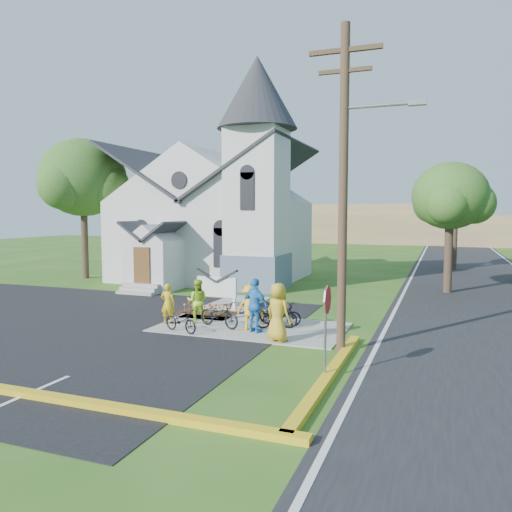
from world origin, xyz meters
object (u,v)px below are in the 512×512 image
at_px(bike_1, 265,312).
at_px(cyclist_3, 250,307).
at_px(bike_3, 276,316).
at_px(bike_4, 280,314).
at_px(utility_pole, 345,178).
at_px(cyclist_0, 168,304).
at_px(church_sign, 217,287).
at_px(cyclist_1, 197,301).
at_px(cyclist_4, 278,312).
at_px(bike_2, 219,314).
at_px(cyclist_2, 255,305).
at_px(bike_0, 181,321).
at_px(stop_sign, 327,312).

bearing_deg(bike_1, cyclist_3, -179.85).
relative_size(bike_3, bike_4, 0.97).
bearing_deg(utility_pole, bike_4, 137.48).
xyz_separation_m(utility_pole, cyclist_0, (-7.06, 1.31, -4.56)).
bearing_deg(utility_pole, cyclist_0, 169.46).
height_order(church_sign, cyclist_1, cyclist_1).
bearing_deg(utility_pole, cyclist_4, 172.40).
distance_m(church_sign, bike_2, 3.63).
bearing_deg(cyclist_0, cyclist_3, 175.07).
bearing_deg(bike_1, bike_3, -119.96).
height_order(cyclist_1, bike_1, cyclist_1).
height_order(cyclist_1, bike_2, cyclist_1).
distance_m(cyclist_1, cyclist_4, 4.18).
bearing_deg(cyclist_2, cyclist_3, -19.62).
bearing_deg(bike_2, cyclist_1, 85.97).
xyz_separation_m(cyclist_2, cyclist_4, (1.16, -0.91, 0.01)).
distance_m(cyclist_3, bike_3, 1.07).
xyz_separation_m(utility_pole, bike_1, (-3.53, 2.57, -4.89)).
bearing_deg(utility_pole, bike_3, 144.82).
distance_m(church_sign, bike_1, 3.74).
relative_size(cyclist_4, bike_4, 1.20).
bearing_deg(church_sign, cyclist_3, -48.59).
bearing_deg(cyclist_2, bike_4, -87.19).
relative_size(bike_0, cyclist_4, 0.80).
height_order(cyclist_0, cyclist_4, cyclist_4).
bearing_deg(bike_1, cyclist_4, -140.90).
xyz_separation_m(utility_pole, bike_3, (-2.88, 2.03, -4.87)).
xyz_separation_m(utility_pole, cyclist_2, (-3.41, 1.21, -4.37)).
bearing_deg(church_sign, bike_1, -35.11).
distance_m(cyclist_1, bike_4, 3.29).
distance_m(stop_sign, cyclist_1, 7.76).
height_order(church_sign, cyclist_3, cyclist_3).
bearing_deg(cyclist_1, bike_0, 78.27).
bearing_deg(cyclist_0, bike_2, 176.86).
height_order(utility_pole, bike_2, utility_pole).
bearing_deg(bike_2, bike_0, 157.61).
bearing_deg(church_sign, bike_3, -35.93).
bearing_deg(cyclist_3, bike_2, 7.46).
distance_m(cyclist_0, cyclist_1, 1.14).
xyz_separation_m(church_sign, cyclist_0, (-0.50, -3.39, -0.19)).
distance_m(stop_sign, bike_0, 6.84).
xyz_separation_m(cyclist_0, bike_0, (1.13, -1.01, -0.37)).
bearing_deg(bike_1, bike_0, 143.00).
distance_m(stop_sign, cyclist_3, 5.70).
xyz_separation_m(bike_1, cyclist_4, (1.28, -2.27, 0.52)).
distance_m(church_sign, cyclist_2, 4.71).
distance_m(cyclist_0, bike_1, 3.76).
bearing_deg(bike_4, stop_sign, -152.59).
height_order(utility_pole, cyclist_0, utility_pole).
bearing_deg(bike_2, bike_4, -41.89).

